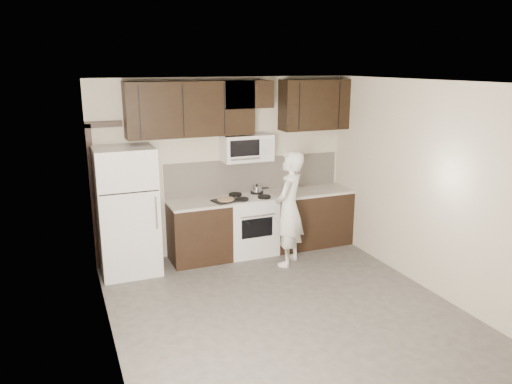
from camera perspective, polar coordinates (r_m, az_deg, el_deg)
floor at (r=6.20m, az=3.35°, el=-13.34°), size 4.50×4.50×0.00m
back_wall at (r=7.73m, az=-3.66°, el=2.96°), size 4.00×0.00×4.00m
ceiling at (r=5.49m, az=3.78°, el=12.44°), size 4.50×4.50×0.00m
counter_run at (r=7.89m, az=1.33°, el=-3.50°), size 2.95×0.64×0.91m
stove at (r=7.78m, az=-0.72°, el=-3.73°), size 0.76×0.66×0.94m
backsplash at (r=7.92m, az=-0.18°, el=2.02°), size 2.90×0.02×0.54m
upper_cabinets at (r=7.50m, az=-1.81°, el=9.82°), size 3.48×0.35×0.78m
microwave at (r=7.60m, az=-1.07°, el=5.08°), size 0.76×0.42×0.40m
refrigerator at (r=7.16m, az=-14.50°, el=-2.13°), size 0.80×0.76×1.80m
door_trim at (r=7.35m, az=-17.87°, el=0.86°), size 0.50×0.08×2.12m
saucepan at (r=7.83m, az=0.11°, el=0.29°), size 0.27×0.15×0.15m
baking_tray at (r=7.41m, az=-3.47°, el=-0.97°), size 0.43×0.37×0.02m
pizza at (r=7.40m, az=-3.47°, el=-0.83°), size 0.31×0.31×0.02m
person at (r=7.24m, az=3.78°, el=-1.94°), size 0.72×0.73×1.70m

